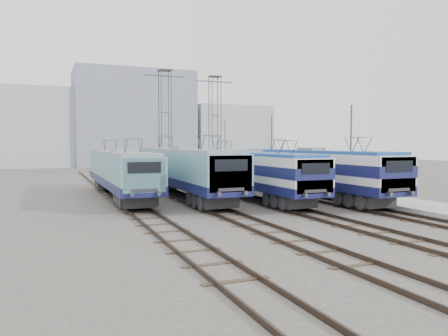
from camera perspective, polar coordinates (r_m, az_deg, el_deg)
ground at (r=27.03m, az=4.35°, el=-5.69°), size 160.00×160.00×0.00m
platform at (r=39.04m, az=12.50°, el=-2.80°), size 4.00×70.00×0.30m
locomotive_far_left at (r=33.82m, az=-13.35°, el=-0.25°), size 2.78×17.55×3.30m
locomotive_center_left at (r=33.22m, az=-5.21°, el=-0.05°), size 2.93×18.49×3.48m
locomotive_center_right at (r=32.72m, az=3.55°, el=-0.26°), size 2.72×17.20×3.23m
locomotive_far_right at (r=33.80m, az=11.42°, el=-0.05°), size 2.85×18.00×3.38m
catenary_tower_west at (r=47.47m, az=-7.69°, el=6.14°), size 4.50×1.20×12.00m
catenary_tower_east at (r=51.38m, az=-1.19°, el=5.94°), size 4.50×1.20×12.00m
mast_front at (r=33.07m, az=16.23°, el=1.90°), size 0.12×0.12×7.00m
mast_mid at (r=43.11m, az=6.24°, el=2.28°), size 0.12×0.12×7.00m
mast_rear at (r=53.96m, az=0.13°, el=2.47°), size 0.12×0.12×7.00m
safety_cone at (r=31.77m, az=19.36°, el=-3.53°), size 0.35×0.35×0.51m
building_west at (r=85.93m, az=-23.73°, el=4.80°), size 18.00×12.00×14.00m
building_center at (r=87.48m, az=-11.82°, el=6.28°), size 22.00×14.00×18.00m
building_east at (r=93.12m, az=0.43°, el=4.31°), size 16.00×12.00×12.00m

